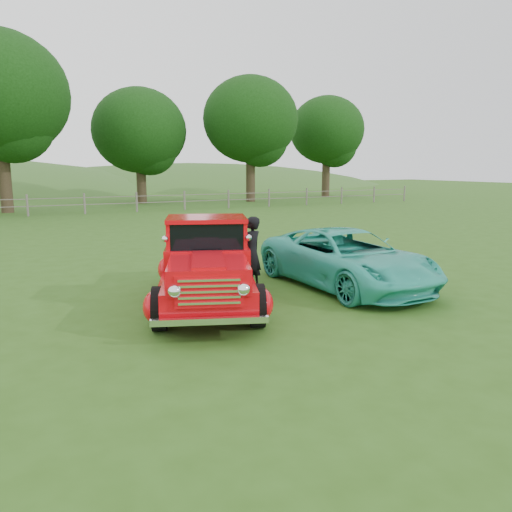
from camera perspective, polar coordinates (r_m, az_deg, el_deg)
name	(u,v)px	position (r m, az deg, el deg)	size (l,w,h in m)	color
ground	(248,315)	(9.42, -0.94, -6.71)	(140.00, 140.00, 0.00)	#2B5015
distant_hills	(10,226)	(68.01, -26.30, 3.06)	(116.00, 60.00, 18.00)	#2A5820
fence_line	(85,204)	(30.47, -19.01, 5.68)	(48.00, 0.12, 1.20)	#675E57
tree_near_east	(139,131)	(38.27, -13.19, 13.76)	(6.80, 6.80, 8.33)	#302218
tree_mid_east	(250,120)	(39.13, -0.64, 15.30)	(7.20, 7.20, 9.44)	#302218
tree_far_east	(327,130)	(46.18, 8.12, 14.05)	(6.60, 6.60, 8.86)	#302218
red_pickup	(207,266)	(9.95, -5.61, -1.11)	(3.40, 5.28, 1.78)	black
teal_sedan	(347,259)	(11.59, 10.32, -0.29)	(2.19, 4.76, 1.32)	#2EB8A1
man	(251,253)	(11.22, -0.53, 0.37)	(0.60, 0.39, 1.64)	black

